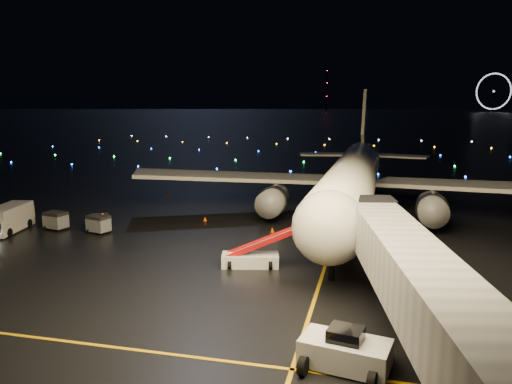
{
  "coord_description": "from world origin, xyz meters",
  "views": [
    {
      "loc": [
        15.65,
        -33.05,
        13.36
      ],
      "look_at": [
        4.82,
        12.0,
        5.0
      ],
      "focal_mm": 35.0,
      "sensor_mm": 36.0,
      "label": 1
    }
  ],
  "objects_px": {
    "pushback_tug": "(345,348)",
    "baggage_cart_2": "(56,221)",
    "airliner": "(355,151)",
    "baggage_cart_4": "(23,212)",
    "baggage_cart_3": "(12,218)",
    "baggage_cart_1": "(99,224)",
    "baggage_cart_0": "(100,221)",
    "crew_c": "(103,222)",
    "service_truck": "(9,218)",
    "belt_loader": "(250,247)"
  },
  "relations": [
    {
      "from": "baggage_cart_0",
      "to": "airliner",
      "type": "bearing_deg",
      "value": 2.44
    },
    {
      "from": "baggage_cart_2",
      "to": "baggage_cart_4",
      "type": "bearing_deg",
      "value": 167.47
    },
    {
      "from": "crew_c",
      "to": "baggage_cart_2",
      "type": "height_order",
      "value": "crew_c"
    },
    {
      "from": "service_truck",
      "to": "crew_c",
      "type": "relative_size",
      "value": 3.85
    },
    {
      "from": "service_truck",
      "to": "baggage_cart_4",
      "type": "distance_m",
      "value": 5.32
    },
    {
      "from": "baggage_cart_4",
      "to": "baggage_cart_2",
      "type": "bearing_deg",
      "value": -32.16
    },
    {
      "from": "pushback_tug",
      "to": "airliner",
      "type": "bearing_deg",
      "value": 103.24
    },
    {
      "from": "airliner",
      "to": "baggage_cart_4",
      "type": "height_order",
      "value": "airliner"
    },
    {
      "from": "baggage_cart_3",
      "to": "baggage_cart_4",
      "type": "height_order",
      "value": "baggage_cart_4"
    },
    {
      "from": "baggage_cart_0",
      "to": "baggage_cart_2",
      "type": "relative_size",
      "value": 0.83
    },
    {
      "from": "baggage_cart_0",
      "to": "baggage_cart_2",
      "type": "distance_m",
      "value": 4.55
    },
    {
      "from": "airliner",
      "to": "baggage_cart_1",
      "type": "bearing_deg",
      "value": -148.06
    },
    {
      "from": "pushback_tug",
      "to": "baggage_cart_1",
      "type": "height_order",
      "value": "pushback_tug"
    },
    {
      "from": "baggage_cart_1",
      "to": "crew_c",
      "type": "bearing_deg",
      "value": 97.81
    },
    {
      "from": "crew_c",
      "to": "belt_loader",
      "type": "bearing_deg",
      "value": 29.18
    },
    {
      "from": "service_truck",
      "to": "belt_loader",
      "type": "bearing_deg",
      "value": -20.77
    },
    {
      "from": "belt_loader",
      "to": "crew_c",
      "type": "height_order",
      "value": "belt_loader"
    },
    {
      "from": "crew_c",
      "to": "airliner",
      "type": "bearing_deg",
      "value": 81.39
    },
    {
      "from": "crew_c",
      "to": "baggage_cart_2",
      "type": "bearing_deg",
      "value": -122.28
    },
    {
      "from": "crew_c",
      "to": "baggage_cart_1",
      "type": "relative_size",
      "value": 0.91
    },
    {
      "from": "airliner",
      "to": "belt_loader",
      "type": "xyz_separation_m",
      "value": [
        -7.29,
        -21.65,
        -5.99
      ]
    },
    {
      "from": "belt_loader",
      "to": "baggage_cart_3",
      "type": "bearing_deg",
      "value": 153.31
    },
    {
      "from": "airliner",
      "to": "baggage_cart_0",
      "type": "xyz_separation_m",
      "value": [
        -26.05,
        -13.34,
        -6.86
      ]
    },
    {
      "from": "pushback_tug",
      "to": "baggage_cart_2",
      "type": "xyz_separation_m",
      "value": [
        -31.68,
        21.26,
        -0.11
      ]
    },
    {
      "from": "airliner",
      "to": "pushback_tug",
      "type": "relative_size",
      "value": 12.08
    },
    {
      "from": "baggage_cart_4",
      "to": "service_truck",
      "type": "bearing_deg",
      "value": -72.71
    },
    {
      "from": "baggage_cart_1",
      "to": "baggage_cart_0",
      "type": "bearing_deg",
      "value": 132.81
    },
    {
      "from": "airliner",
      "to": "baggage_cart_2",
      "type": "relative_size",
      "value": 24.14
    },
    {
      "from": "pushback_tug",
      "to": "baggage_cart_4",
      "type": "distance_m",
      "value": 45.17
    },
    {
      "from": "baggage_cart_3",
      "to": "pushback_tug",
      "type": "bearing_deg",
      "value": -34.65
    },
    {
      "from": "crew_c",
      "to": "baggage_cart_3",
      "type": "bearing_deg",
      "value": -126.44
    },
    {
      "from": "service_truck",
      "to": "baggage_cart_0",
      "type": "height_order",
      "value": "service_truck"
    },
    {
      "from": "crew_c",
      "to": "baggage_cart_1",
      "type": "bearing_deg",
      "value": -45.45
    },
    {
      "from": "pushback_tug",
      "to": "belt_loader",
      "type": "distance_m",
      "value": 16.76
    },
    {
      "from": "service_truck",
      "to": "crew_c",
      "type": "bearing_deg",
      "value": 3.73
    },
    {
      "from": "pushback_tug",
      "to": "belt_loader",
      "type": "relative_size",
      "value": 0.65
    },
    {
      "from": "airliner",
      "to": "baggage_cart_2",
      "type": "xyz_separation_m",
      "value": [
        -30.37,
        -14.77,
        -6.7
      ]
    },
    {
      "from": "baggage_cart_4",
      "to": "airliner",
      "type": "bearing_deg",
      "value": 10.52
    },
    {
      "from": "service_truck",
      "to": "baggage_cart_0",
      "type": "bearing_deg",
      "value": 10.55
    },
    {
      "from": "pushback_tug",
      "to": "crew_c",
      "type": "xyz_separation_m",
      "value": [
        -26.41,
        21.8,
        -0.08
      ]
    },
    {
      "from": "belt_loader",
      "to": "baggage_cart_0",
      "type": "bearing_deg",
      "value": 143.32
    },
    {
      "from": "pushback_tug",
      "to": "baggage_cart_0",
      "type": "xyz_separation_m",
      "value": [
        -27.37,
        22.68,
        -0.28
      ]
    },
    {
      "from": "belt_loader",
      "to": "service_truck",
      "type": "relative_size",
      "value": 0.9
    },
    {
      "from": "airliner",
      "to": "baggage_cart_4",
      "type": "bearing_deg",
      "value": -161.06
    },
    {
      "from": "baggage_cart_0",
      "to": "service_truck",
      "type": "bearing_deg",
      "value": 176.14
    },
    {
      "from": "crew_c",
      "to": "baggage_cart_0",
      "type": "bearing_deg",
      "value": -170.68
    },
    {
      "from": "airliner",
      "to": "pushback_tug",
      "type": "distance_m",
      "value": 36.64
    },
    {
      "from": "baggage_cart_2",
      "to": "baggage_cart_4",
      "type": "xyz_separation_m",
      "value": [
        -6.43,
        2.99,
        -0.06
      ]
    },
    {
      "from": "crew_c",
      "to": "service_truck",
      "type": "bearing_deg",
      "value": -114.16
    },
    {
      "from": "pushback_tug",
      "to": "crew_c",
      "type": "distance_m",
      "value": 34.24
    }
  ]
}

